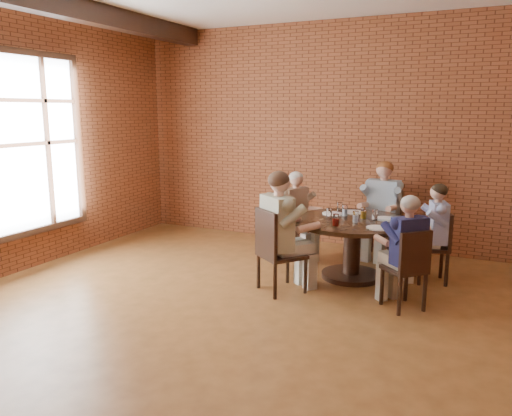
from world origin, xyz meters
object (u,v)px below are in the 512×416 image
at_px(chair_d, 275,248).
at_px(chair_b, 383,220).
at_px(dining_table, 352,237).
at_px(diner_b, 382,210).
at_px(chair_c, 294,224).
at_px(diner_e, 405,253).
at_px(diner_a, 433,234).
at_px(diner_c, 297,216).
at_px(chair_a, 438,244).
at_px(chair_e, 409,267).
at_px(smartphone, 372,228).
at_px(diner_d, 282,232).

bearing_deg(chair_d, chair_b, -74.41).
xyz_separation_m(dining_table, diner_b, (0.14, 1.08, 0.16)).
relative_size(chair_c, diner_e, 0.72).
bearing_deg(diner_a, diner_c, -113.31).
xyz_separation_m(chair_a, chair_c, (-1.97, 0.24, 0.01)).
xyz_separation_m(chair_b, chair_e, (0.64, -1.96, -0.04)).
bearing_deg(chair_c, smartphone, -97.08).
xyz_separation_m(diner_a, chair_c, (-1.90, 0.26, -0.12)).
bearing_deg(chair_a, diner_d, -72.10).
bearing_deg(diner_e, diner_a, -145.15).
xyz_separation_m(chair_c, diner_e, (1.73, -1.27, 0.13)).
distance_m(chair_a, chair_c, 1.98).
relative_size(chair_d, chair_e, 1.12).
xyz_separation_m(diner_a, smartphone, (-0.61, -0.66, 0.15)).
height_order(dining_table, smartphone, smartphone).
height_order(chair_b, diner_e, diner_e).
distance_m(chair_c, chair_e, 2.21).
relative_size(dining_table, diner_a, 1.21).
bearing_deg(chair_d, chair_e, -138.80).
distance_m(diner_a, diner_e, 1.02).
bearing_deg(diner_c, smartphone, -97.41).
relative_size(diner_b, chair_e, 1.57).
distance_m(diner_a, chair_d, 1.97).
height_order(diner_a, diner_d, diner_d).
xyz_separation_m(diner_a, diner_c, (-1.84, 0.23, 0.01)).
height_order(chair_b, diner_c, diner_c).
distance_m(diner_b, diner_d, 2.03).
height_order(diner_b, chair_d, diner_b).
relative_size(dining_table, diner_c, 1.20).
height_order(chair_a, chair_b, chair_b).
xyz_separation_m(dining_table, chair_c, (-0.98, 0.53, -0.04)).
height_order(diner_a, chair_e, diner_a).
bearing_deg(diner_d, dining_table, -90.00).
relative_size(diner_a, diner_e, 0.99).
relative_size(chair_a, chair_e, 1.00).
bearing_deg(diner_b, smartphone, -75.80).
distance_m(diner_c, chair_e, 2.15).
height_order(chair_e, smartphone, chair_e).
relative_size(chair_c, chair_d, 0.90).
bearing_deg(chair_e, chair_a, -145.39).
bearing_deg(diner_d, chair_b, -73.71).
bearing_deg(smartphone, diner_b, 95.53).
xyz_separation_m(chair_c, chair_d, (0.30, -1.41, 0.04)).
relative_size(dining_table, chair_b, 1.54).
relative_size(diner_d, chair_e, 1.60).
relative_size(chair_c, chair_e, 1.01).
bearing_deg(diner_c, diner_d, -138.70).
bearing_deg(diner_c, diner_a, -68.64).
relative_size(chair_c, smartphone, 6.88).
bearing_deg(diner_d, chair_a, -108.17).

